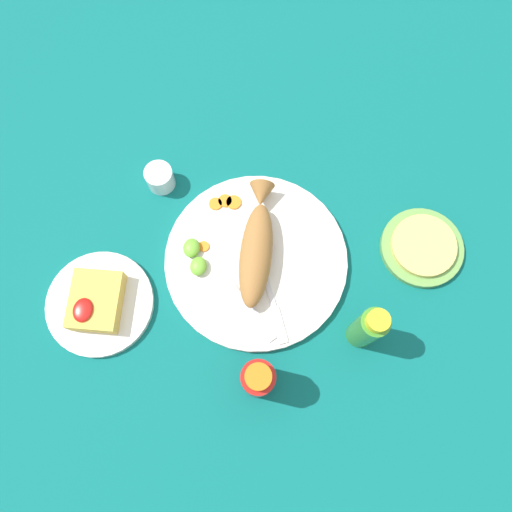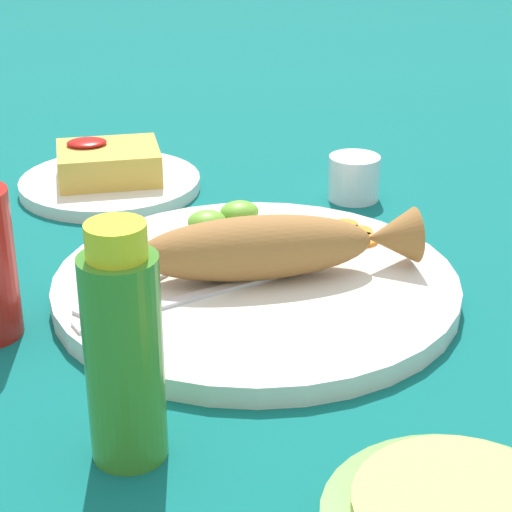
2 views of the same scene
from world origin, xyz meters
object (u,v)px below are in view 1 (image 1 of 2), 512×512
Objects in this scene: main_plate at (256,260)px; hot_sauce_bottle_green at (368,328)px; side_plate_fries at (100,304)px; hot_sauce_bottle_red at (258,379)px; salt_cup at (160,179)px; fried_fish at (257,246)px; fork_far at (248,306)px; tortilla_plate at (422,248)px; fork_near at (273,302)px.

hot_sauce_bottle_green is (0.13, 0.20, 0.07)m from main_plate.
side_plate_fries is (0.11, -0.29, -0.00)m from main_plate.
hot_sauce_bottle_red is 0.21m from hot_sauce_bottle_green.
side_plate_fries is (0.26, -0.08, -0.01)m from salt_cup.
hot_sauce_bottle_green is at bearing 56.29° from fried_fish.
main_plate is 2.37× the size of fork_far.
salt_cup is (-0.15, -0.21, 0.01)m from main_plate.
salt_cup is at bearing -100.56° from tortilla_plate.
side_plate_fries is at bearing -127.36° from fork_far.
side_plate_fries is 1.26× the size of tortilla_plate.
hot_sauce_bottle_green is 2.90× the size of salt_cup.
fried_fish reaches higher than fork_near.
main_plate is 0.24m from hot_sauce_bottle_red.
hot_sauce_bottle_red reaches higher than tortilla_plate.
salt_cup is at bearing -124.07° from hot_sauce_bottle_green.
fork_near is 0.05m from fork_far.
main_plate is at bearing -174.37° from hot_sauce_bottle_red.
hot_sauce_bottle_red is 0.88× the size of hot_sauce_bottle_green.
fried_fish is at bearing -125.05° from hot_sauce_bottle_green.
salt_cup is 0.27m from side_plate_fries.
salt_cup reaches higher than side_plate_fries.
fried_fish is at bearing 113.63° from side_plate_fries.
hot_sauce_bottle_green is (-0.10, 0.18, 0.01)m from hot_sauce_bottle_red.
side_plate_fries is at bearing -91.96° from hot_sauce_bottle_green.
fried_fish is 0.25m from salt_cup.
hot_sauce_bottle_green reaches higher than hot_sauce_bottle_red.
hot_sauce_bottle_red is at bearing 5.63° from main_plate.
hot_sauce_bottle_red reaches higher than fork_near.
side_plate_fries is at bearing -110.72° from hot_sauce_bottle_red.
main_plate is at bearing -121.66° from hot_sauce_bottle_green.
hot_sauce_bottle_red is at bearing -28.01° from fork_far.
hot_sauce_bottle_red reaches higher than fried_fish.
hot_sauce_bottle_red is 0.34m from side_plate_fries.
fork_far reaches higher than tortilla_plate.
fork_far is 0.28m from side_plate_fries.
salt_cup is (-0.14, -0.21, -0.02)m from fried_fish.
salt_cup reaches higher than fork_far.
fork_near is (0.10, 0.04, -0.03)m from fried_fish.
side_plate_fries is at bearing -69.25° from main_plate.
side_plate_fries is (0.02, -0.28, -0.01)m from fork_far.
fork_far is 0.92× the size of tortilla_plate.
hot_sauce_bottle_green is (0.03, 0.21, 0.06)m from fork_far.
hot_sauce_bottle_green is at bearing 55.93° from salt_cup.
main_plate is 2.47× the size of hot_sauce_bottle_red.
hot_sauce_bottle_green is 0.23m from tortilla_plate.
fork_far is at bearing -66.12° from tortilla_plate.
fork_near and fork_far have the same top height.
salt_cup reaches higher than tortilla_plate.
hot_sauce_bottle_green is at bearing 55.67° from fork_near.
side_plate_fries is at bearing -104.82° from fork_near.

